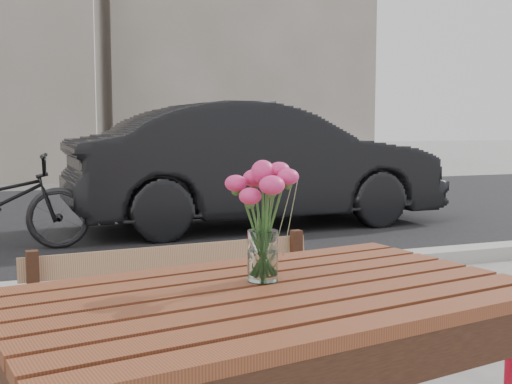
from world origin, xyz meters
TOP-DOWN VIEW (x-y plane):
  - street at (0.00, 5.06)m, footprint 30.00×8.12m
  - backdrop_buildings at (0.17, 14.40)m, footprint 15.50×4.00m
  - main_table at (-0.11, -0.20)m, footprint 1.42×0.97m
  - main_bench at (-0.09, 0.83)m, footprint 1.25×0.45m
  - main_vase at (-0.10, -0.10)m, footprint 0.17×0.17m
  - parked_car at (2.06, 5.57)m, footprint 4.52×1.67m

SIDE VIEW (x-z plane):
  - street at x=0.00m, z-range -0.03..0.09m
  - main_bench at x=-0.09m, z-range 0.08..0.85m
  - main_table at x=-0.11m, z-range 0.27..1.08m
  - parked_car at x=2.06m, z-range 0.00..1.48m
  - main_vase at x=-0.10m, z-range 0.85..1.17m
  - backdrop_buildings at x=0.17m, z-range -0.40..7.60m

